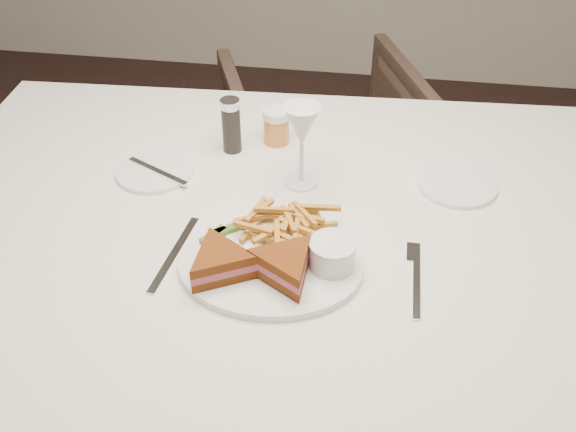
{
  "coord_description": "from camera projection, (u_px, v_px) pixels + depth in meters",
  "views": [
    {
      "loc": [
        0.05,
        -0.59,
        1.52
      ],
      "look_at": [
        -0.08,
        0.29,
        0.8
      ],
      "focal_mm": 40.0,
      "sensor_mm": 36.0,
      "label": 1
    }
  ],
  "objects": [
    {
      "name": "table_setting",
      "position": [
        278.0,
        218.0,
        1.16
      ],
      "size": [
        0.78,
        0.62,
        0.18
      ],
      "color": "white",
      "rests_on": "table"
    },
    {
      "name": "chair_far",
      "position": [
        323.0,
        142.0,
        2.23
      ],
      "size": [
        0.8,
        0.78,
        0.65
      ],
      "primitive_type": "imported",
      "rotation": [
        0.0,
        0.0,
        3.52
      ],
      "color": "#47342B",
      "rests_on": "ground"
    },
    {
      "name": "table",
      "position": [
        291.0,
        348.0,
        1.45
      ],
      "size": [
        1.55,
        1.08,
        0.75
      ],
      "primitive_type": "cube",
      "rotation": [
        0.0,
        0.0,
        0.05
      ],
      "color": "silver",
      "rests_on": "ground"
    }
  ]
}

